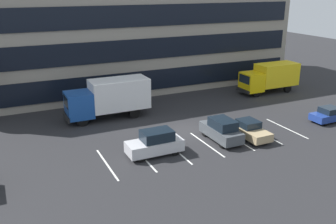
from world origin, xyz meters
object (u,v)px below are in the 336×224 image
at_px(box_truck_yellow_all, 270,77).
at_px(suv_charcoal, 221,130).
at_px(box_truck_blue, 109,97).
at_px(suv_silver, 155,143).
at_px(sedan_tan, 249,130).
at_px(sedan_navy, 330,115).

xyz_separation_m(box_truck_yellow_all, suv_charcoal, (-13.38, -10.09, -1.01)).
bearing_deg(box_truck_blue, suv_charcoal, -54.46).
bearing_deg(suv_silver, sedan_tan, -2.03).
bearing_deg(box_truck_yellow_all, sedan_navy, -97.94).
distance_m(box_truck_yellow_all, suv_charcoal, 16.79).
bearing_deg(sedan_navy, box_truck_yellow_all, 82.06).
relative_size(sedan_navy, suv_silver, 0.92).
bearing_deg(box_truck_yellow_all, suv_silver, -152.22).
bearing_deg(box_truck_yellow_all, sedan_tan, -135.90).
relative_size(suv_charcoal, suv_silver, 0.99).
xyz_separation_m(sedan_navy, suv_charcoal, (-11.90, 0.51, 0.26)).
distance_m(box_truck_yellow_all, sedan_navy, 10.78).
distance_m(sedan_tan, suv_charcoal, 2.54).
bearing_deg(box_truck_blue, sedan_navy, -28.08).
distance_m(box_truck_blue, suv_silver, 9.69).
bearing_deg(sedan_tan, suv_charcoal, 169.46).
xyz_separation_m(box_truck_yellow_all, suv_silver, (-19.45, -10.25, -1.00)).
distance_m(sedan_tan, suv_silver, 8.57).
relative_size(sedan_tan, suv_silver, 0.97).
bearing_deg(sedan_tan, box_truck_blue, 133.00).
bearing_deg(suv_charcoal, sedan_navy, -2.45).
height_order(box_truck_blue, sedan_navy, box_truck_blue).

